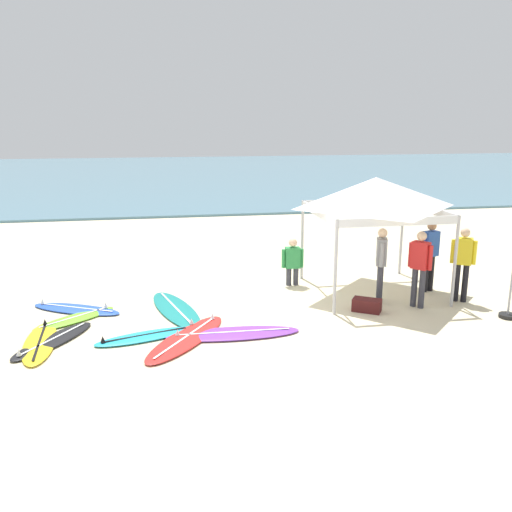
% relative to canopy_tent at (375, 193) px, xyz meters
% --- Properties ---
extents(ground_plane, '(80.00, 80.00, 0.00)m').
position_rel_canopy_tent_xyz_m(ground_plane, '(-2.75, -1.01, -2.39)').
color(ground_plane, beige).
extents(sea, '(80.00, 36.00, 0.10)m').
position_rel_canopy_tent_xyz_m(sea, '(-2.75, 29.02, -2.34)').
color(sea, '#568499').
rests_on(sea, ground).
extents(canopy_tent, '(2.84, 2.84, 2.75)m').
position_rel_canopy_tent_xyz_m(canopy_tent, '(0.00, 0.00, 0.00)').
color(canopy_tent, '#B7B7BC').
rests_on(canopy_tent, ground).
extents(surfboard_cyan, '(1.99, 1.06, 0.19)m').
position_rel_canopy_tent_xyz_m(surfboard_cyan, '(-5.33, -2.02, -2.35)').
color(surfboard_cyan, '#23B2CC').
rests_on(surfboard_cyan, ground).
extents(surfboard_purple, '(2.61, 0.76, 0.19)m').
position_rel_canopy_tent_xyz_m(surfboard_purple, '(-3.65, -2.17, -2.35)').
color(surfboard_purple, purple).
rests_on(surfboard_purple, ground).
extents(surfboard_blue, '(2.14, 1.46, 0.19)m').
position_rel_canopy_tent_xyz_m(surfboard_blue, '(-6.83, -0.17, -2.35)').
color(surfboard_blue, blue).
rests_on(surfboard_blue, ground).
extents(surfboard_black, '(1.55, 1.98, 0.19)m').
position_rel_canopy_tent_xyz_m(surfboard_black, '(-7.01, -1.92, -2.35)').
color(surfboard_black, black).
rests_on(surfboard_black, ground).
extents(surfboard_teal, '(1.35, 2.69, 0.19)m').
position_rel_canopy_tent_xyz_m(surfboard_teal, '(-4.69, -0.58, -2.35)').
color(surfboard_teal, '#19847F').
rests_on(surfboard_teal, ground).
extents(surfboard_lime, '(1.75, 1.56, 0.19)m').
position_rel_canopy_tent_xyz_m(surfboard_lime, '(-6.76, -0.77, -2.35)').
color(surfboard_lime, '#7AD12D').
rests_on(surfboard_lime, ground).
extents(surfboard_yellow, '(0.70, 2.12, 0.19)m').
position_rel_canopy_tent_xyz_m(surfboard_yellow, '(-7.23, -1.98, -2.35)').
color(surfboard_yellow, yellow).
rests_on(surfboard_yellow, ground).
extents(surfboard_red, '(1.99, 2.50, 0.19)m').
position_rel_canopy_tent_xyz_m(surfboard_red, '(-4.54, -2.24, -2.35)').
color(surfboard_red, red).
rests_on(surfboard_red, ground).
extents(person_red, '(0.39, 0.45, 1.71)m').
position_rel_canopy_tent_xyz_m(person_red, '(0.59, -1.26, -1.40)').
color(person_red, '#383842').
rests_on(person_red, ground).
extents(person_grey, '(0.33, 0.52, 1.71)m').
position_rel_canopy_tent_xyz_m(person_grey, '(-0.11, -0.80, -1.40)').
color(person_grey, '#383842').
rests_on(person_grey, ground).
extents(person_yellow, '(0.49, 0.37, 1.71)m').
position_rel_canopy_tent_xyz_m(person_yellow, '(1.72, -1.06, -1.40)').
color(person_yellow, black).
rests_on(person_yellow, ground).
extents(person_blue, '(0.53, 0.31, 1.71)m').
position_rel_canopy_tent_xyz_m(person_blue, '(1.35, -0.23, -1.40)').
color(person_blue, black).
rests_on(person_blue, ground).
extents(person_green, '(0.55, 0.24, 1.20)m').
position_rel_canopy_tent_xyz_m(person_green, '(-1.74, 0.83, -1.73)').
color(person_green, '#383842').
rests_on(person_green, ground).
extents(gear_bag_near_tent, '(0.68, 0.59, 0.28)m').
position_rel_canopy_tent_xyz_m(gear_bag_near_tent, '(-0.61, -1.34, -2.25)').
color(gear_bag_near_tent, '#4C1919').
rests_on(gear_bag_near_tent, ground).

